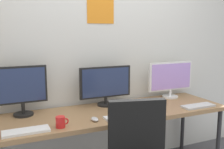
# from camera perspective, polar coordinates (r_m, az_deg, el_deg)

# --- Properties ---
(wall_back) EXTENTS (4.68, 0.11, 2.60)m
(wall_back) POSITION_cam_1_polar(r_m,az_deg,el_deg) (2.81, -3.08, 5.36)
(wall_back) COLOR silver
(wall_back) RESTS_ON ground_plane
(desk) EXTENTS (2.28, 0.68, 0.74)m
(desk) POSITION_cam_1_polar(r_m,az_deg,el_deg) (2.54, 0.46, -9.10)
(desk) COLOR #936D47
(desk) RESTS_ON ground_plane
(monitor_left) EXTENTS (0.44, 0.18, 0.46)m
(monitor_left) POSITION_cam_1_polar(r_m,az_deg,el_deg) (2.47, -19.29, -2.93)
(monitor_left) COLOR black
(monitor_left) RESTS_ON desk
(monitor_center) EXTENTS (0.55, 0.18, 0.41)m
(monitor_center) POSITION_cam_1_polar(r_m,az_deg,el_deg) (2.66, -1.42, -2.19)
(monitor_center) COLOR black
(monitor_center) RESTS_ON desk
(monitor_right) EXTENTS (0.58, 0.18, 0.42)m
(monitor_right) POSITION_cam_1_polar(r_m,az_deg,el_deg) (3.06, 12.87, -0.79)
(monitor_right) COLOR silver
(monitor_right) RESTS_ON desk
(keyboard_left) EXTENTS (0.35, 0.13, 0.02)m
(keyboard_left) POSITION_cam_1_polar(r_m,az_deg,el_deg) (2.11, -18.49, -11.82)
(keyboard_left) COLOR silver
(keyboard_left) RESTS_ON desk
(keyboard_center) EXTENTS (0.37, 0.13, 0.02)m
(keyboard_center) POSITION_cam_1_polar(r_m,az_deg,el_deg) (2.33, 2.84, -9.32)
(keyboard_center) COLOR silver
(keyboard_center) RESTS_ON desk
(keyboard_right) EXTENTS (0.35, 0.13, 0.02)m
(keyboard_right) POSITION_cam_1_polar(r_m,az_deg,el_deg) (2.79, 18.53, -6.62)
(keyboard_right) COLOR silver
(keyboard_right) RESTS_ON desk
(computer_mouse) EXTENTS (0.06, 0.10, 0.03)m
(computer_mouse) POSITION_cam_1_polar(r_m,az_deg,el_deg) (2.25, -3.85, -9.84)
(computer_mouse) COLOR silver
(computer_mouse) RESTS_ON desk
(coffee_mug) EXTENTS (0.11, 0.08, 0.09)m
(coffee_mug) POSITION_cam_1_polar(r_m,az_deg,el_deg) (2.13, -11.27, -10.27)
(coffee_mug) COLOR red
(coffee_mug) RESTS_ON desk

